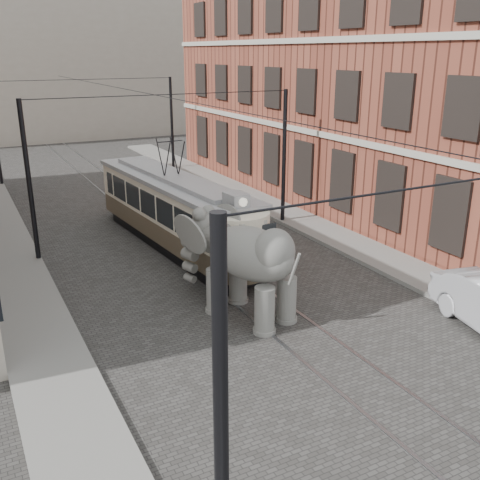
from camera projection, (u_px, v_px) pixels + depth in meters
ground at (244, 291)px, 18.27m from camera, size 120.00×120.00×0.00m
tram_rails at (244, 291)px, 18.26m from camera, size 1.54×80.00×0.02m
sidewalk_right at (384, 259)px, 20.87m from camera, size 2.00×60.00×0.15m
sidewalk_left at (39, 333)px, 15.40m from camera, size 2.00×60.00×0.15m
brick_building at (350, 83)px, 28.69m from camera, size 8.00×26.00×12.00m
distant_block at (36, 58)px, 49.57m from camera, size 28.00×10.00×14.00m
catenary at (179, 174)px, 21.41m from camera, size 11.00×30.20×6.00m
tram at (172, 194)px, 21.89m from camera, size 3.12×10.96×4.29m
elephant at (251, 268)px, 16.06m from camera, size 4.27×5.65×3.07m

